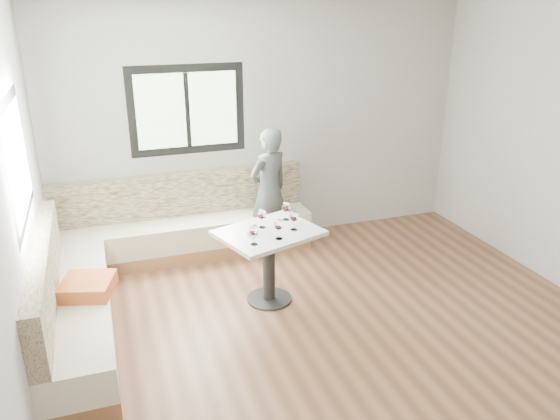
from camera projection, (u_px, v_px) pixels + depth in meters
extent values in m
cube|color=brown|center=(352.00, 345.00, 4.74)|extent=(5.00, 5.00, 0.01)
cube|color=white|center=(372.00, 0.00, 3.72)|extent=(5.00, 5.00, 0.01)
cube|color=#B7B7B2|center=(264.00, 126.00, 6.43)|extent=(5.00, 0.01, 2.80)
cube|color=#B7B7B2|center=(8.00, 236.00, 3.47)|extent=(0.01, 5.00, 2.80)
cube|color=black|center=(187.00, 110.00, 6.06)|extent=(1.30, 0.02, 1.00)
cube|color=black|center=(17.00, 161.00, 4.18)|extent=(0.02, 1.30, 1.00)
cube|color=#996843|center=(187.00, 249.00, 6.35)|extent=(2.90, 0.55, 0.16)
cube|color=#F5E5CA|center=(186.00, 232.00, 6.27)|extent=(2.90, 0.55, 0.29)
cube|color=beige|center=(180.00, 194.00, 6.31)|extent=(2.90, 0.14, 0.50)
cube|color=#996843|center=(81.00, 333.00, 4.76)|extent=(0.55, 2.25, 0.16)
cube|color=#F5E5CA|center=(77.00, 311.00, 4.68)|extent=(0.55, 2.25, 0.29)
cube|color=beige|center=(44.00, 274.00, 4.48)|extent=(0.14, 2.25, 0.50)
cube|color=#D2502E|center=(88.00, 286.00, 4.66)|extent=(0.52, 0.52, 0.13)
cylinder|color=black|center=(269.00, 298.00, 5.45)|extent=(0.44, 0.44, 0.02)
cylinder|color=black|center=(269.00, 268.00, 5.33)|extent=(0.12, 0.12, 0.71)
cube|color=silver|center=(269.00, 233.00, 5.19)|extent=(1.08, 0.96, 0.04)
imported|color=#4A5050|center=(269.00, 190.00, 6.32)|extent=(0.63, 0.54, 1.47)
cylinder|color=white|center=(252.00, 232.00, 5.11)|extent=(0.10, 0.10, 0.04)
sphere|color=black|center=(253.00, 231.00, 5.12)|extent=(0.02, 0.02, 0.02)
sphere|color=black|center=(250.00, 231.00, 5.11)|extent=(0.02, 0.02, 0.02)
sphere|color=black|center=(252.00, 232.00, 5.09)|extent=(0.02, 0.02, 0.02)
cylinder|color=white|center=(254.00, 244.00, 4.90)|extent=(0.06, 0.06, 0.01)
cylinder|color=white|center=(254.00, 240.00, 4.88)|extent=(0.01, 0.01, 0.08)
ellipsoid|color=white|center=(254.00, 230.00, 4.85)|extent=(0.09, 0.09, 0.10)
cylinder|color=#3E0205|center=(254.00, 233.00, 4.86)|extent=(0.06, 0.06, 0.02)
cylinder|color=white|center=(279.00, 238.00, 5.02)|extent=(0.06, 0.06, 0.01)
cylinder|color=white|center=(279.00, 234.00, 5.00)|extent=(0.01, 0.01, 0.08)
ellipsoid|color=white|center=(279.00, 225.00, 4.97)|extent=(0.09, 0.09, 0.10)
cylinder|color=#3E0205|center=(279.00, 227.00, 4.97)|extent=(0.06, 0.06, 0.02)
cylinder|color=white|center=(294.00, 229.00, 5.21)|extent=(0.06, 0.06, 0.01)
cylinder|color=white|center=(294.00, 225.00, 5.19)|extent=(0.01, 0.01, 0.08)
ellipsoid|color=white|center=(294.00, 216.00, 5.16)|extent=(0.09, 0.09, 0.10)
cylinder|color=#3E0205|center=(294.00, 219.00, 5.17)|extent=(0.06, 0.06, 0.02)
cylinder|color=white|center=(262.00, 227.00, 5.26)|extent=(0.06, 0.06, 0.01)
cylinder|color=white|center=(262.00, 223.00, 5.24)|extent=(0.01, 0.01, 0.08)
ellipsoid|color=white|center=(262.00, 214.00, 5.21)|extent=(0.09, 0.09, 0.10)
cylinder|color=#3E0205|center=(262.00, 216.00, 5.22)|extent=(0.06, 0.06, 0.02)
cylinder|color=white|center=(286.00, 219.00, 5.45)|extent=(0.06, 0.06, 0.01)
cylinder|color=white|center=(286.00, 215.00, 5.43)|extent=(0.01, 0.01, 0.08)
ellipsoid|color=white|center=(286.00, 207.00, 5.40)|extent=(0.09, 0.09, 0.10)
cylinder|color=#3E0205|center=(286.00, 209.00, 5.41)|extent=(0.06, 0.06, 0.02)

